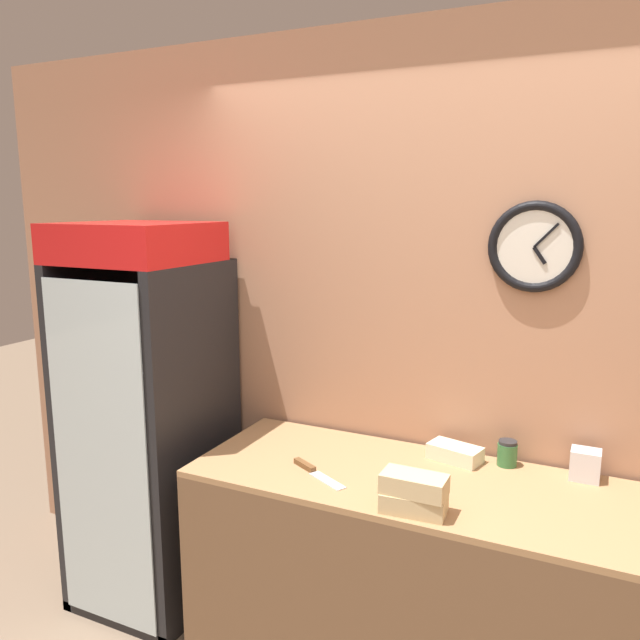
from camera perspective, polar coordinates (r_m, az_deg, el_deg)
name	(u,v)px	position (r m, az deg, el deg)	size (l,w,h in m)	color
wall_back	(468,346)	(2.74, 13.39, -2.29)	(5.20, 0.09, 2.70)	#AD7A5B
prep_counter	(436,588)	(2.74, 10.54, -22.92)	(1.97, 0.69, 0.89)	brown
beverage_cooler	(154,399)	(3.17, -14.97, -7.01)	(0.63, 0.66, 1.87)	black
sandwich_stack_bottom	(414,503)	(2.28, 8.55, -16.20)	(0.23, 0.13, 0.07)	tan
sandwich_stack_middle	(414,484)	(2.25, 8.60, -14.62)	(0.22, 0.12, 0.07)	tan
sandwich_flat_left	(456,453)	(2.72, 12.29, -11.79)	(0.24, 0.16, 0.06)	beige
chefs_knife	(312,470)	(2.57, -0.77, -13.53)	(0.29, 0.18, 0.02)	silver
condiment_jar	(507,453)	(2.72, 16.75, -11.59)	(0.08, 0.08, 0.11)	#336B38
napkin_dispenser	(585,465)	(2.69, 23.09, -12.08)	(0.11, 0.09, 0.12)	silver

